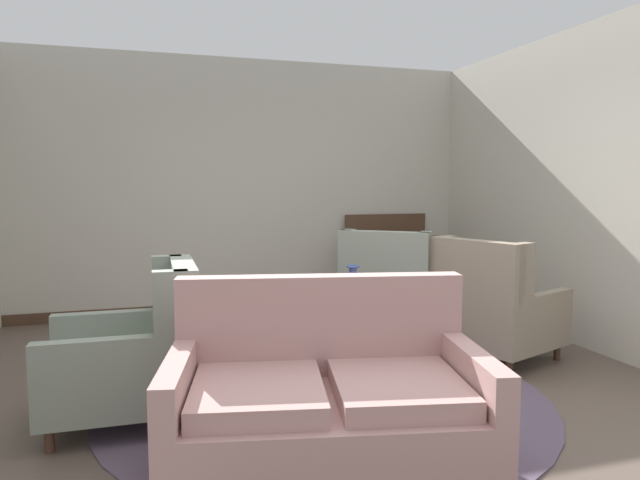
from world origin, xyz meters
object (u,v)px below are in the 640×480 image
porcelain_vase (353,296)px  sideboard (392,266)px  coffee_table (349,328)px  side_table (369,304)px  armchair_near_sideboard (492,310)px  settee (327,401)px  armchair_foreground_right (136,355)px  armchair_near_window (389,297)px

porcelain_vase → sideboard: bearing=60.0°
coffee_table → side_table: bearing=60.4°
coffee_table → porcelain_vase: 0.24m
armchair_near_sideboard → sideboard: 2.28m
settee → side_table: settee is taller
side_table → armchair_foreground_right: bearing=-151.9°
settee → side_table: (1.10, 2.16, -0.01)m
coffee_table → side_table: size_ratio=1.47×
coffee_table → armchair_near_window: armchair_near_window is taller
porcelain_vase → side_table: 1.07m
coffee_table → porcelain_vase: size_ratio=2.65×
armchair_near_sideboard → side_table: 1.09m
armchair_near_window → side_table: armchair_near_window is taller
coffee_table → armchair_near_window: (0.75, 0.98, 0.00)m
coffee_table → armchair_near_window: bearing=52.5°
armchair_near_window → sideboard: size_ratio=1.01×
porcelain_vase → settee: 1.41m
armchair_near_window → sideboard: sideboard is taller
settee → armchair_near_window: armchair_near_window is taller
armchair_foreground_right → sideboard: (2.99, 2.70, 0.08)m
armchair_near_sideboard → armchair_foreground_right: size_ratio=1.09×
armchair_near_window → armchair_near_sideboard: (0.64, -0.71, -0.02)m
coffee_table → side_table: (0.53, 0.94, -0.05)m
settee → side_table: bearing=74.5°
porcelain_vase → sideboard: sideboard is taller
armchair_near_sideboard → armchair_foreground_right: armchair_near_sideboard is taller
porcelain_vase → armchair_near_window: armchair_near_window is taller
coffee_table → settee: size_ratio=0.58×
coffee_table → armchair_near_sideboard: 1.42m
settee → armchair_foreground_right: size_ratio=1.69×
armchair_near_sideboard → porcelain_vase: bearing=79.7°
armchair_near_window → armchair_near_sideboard: armchair_near_window is taller
settee → armchair_foreground_right: bearing=142.3°
coffee_table → porcelain_vase: porcelain_vase is taller
armchair_near_window → armchair_foreground_right: armchair_near_window is taller
coffee_table → settee: 1.35m
coffee_table → sideboard: bearing=59.7°
armchair_near_window → armchair_near_sideboard: bearing=168.8°
settee → sideboard: bearing=72.9°
coffee_table → settee: (-0.57, -1.22, -0.04)m
armchair_near_sideboard → armchair_foreground_right: (-2.89, -0.42, -0.02)m
coffee_table → armchair_foreground_right: size_ratio=0.98×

